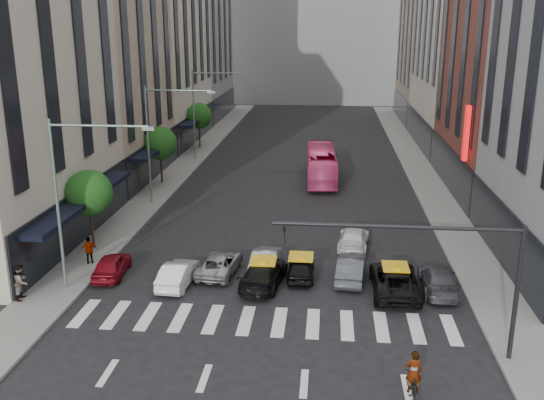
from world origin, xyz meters
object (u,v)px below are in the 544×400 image
(streetlamp_mid, at_px, (160,130))
(taxi_center, at_px, (301,267))
(pedestrian_near, at_px, (21,282))
(motorcycle, at_px, (413,387))
(pedestrian_far, at_px, (89,250))
(car_red, at_px, (112,265))
(bus, at_px, (321,164))
(streetlamp_far, at_px, (203,103))
(car_white_front, at_px, (178,274))
(taxi_left, at_px, (264,273))
(streetlamp_near, at_px, (73,183))

(streetlamp_mid, distance_m, taxi_center, 18.23)
(pedestrian_near, bearing_deg, motorcycle, -116.07)
(motorcycle, distance_m, pedestrian_far, 20.55)
(car_red, relative_size, bus, 0.36)
(taxi_center, distance_m, pedestrian_near, 14.62)
(motorcycle, bearing_deg, taxi_center, -69.77)
(bus, bearing_deg, car_red, 61.03)
(pedestrian_near, bearing_deg, bus, -36.13)
(streetlamp_mid, distance_m, bus, 15.60)
(streetlamp_far, xyz_separation_m, taxi_center, (11.41, -29.20, -5.28))
(streetlamp_far, relative_size, car_red, 2.38)
(car_white_front, relative_size, pedestrian_far, 2.42)
(car_red, bearing_deg, car_white_front, 164.17)
(bus, height_order, pedestrian_near, bus)
(streetlamp_mid, height_order, car_white_front, streetlamp_mid)
(car_white_front, distance_m, pedestrian_far, 6.16)
(streetlamp_far, distance_m, motorcycle, 43.52)
(streetlamp_far, bearing_deg, motorcycle, -68.03)
(car_white_front, distance_m, taxi_left, 4.62)
(streetlamp_near, relative_size, pedestrian_near, 4.82)
(streetlamp_near, bearing_deg, pedestrian_far, 105.50)
(streetlamp_mid, relative_size, streetlamp_far, 1.00)
(taxi_center, height_order, bus, bus)
(streetlamp_far, relative_size, pedestrian_far, 5.51)
(car_white_front, bearing_deg, taxi_center, -162.58)
(taxi_left, bearing_deg, pedestrian_near, 21.62)
(bus, relative_size, pedestrian_near, 5.63)
(streetlamp_mid, xyz_separation_m, streetlamp_far, (0.00, 16.00, 0.00))
(pedestrian_far, bearing_deg, streetlamp_near, 83.38)
(taxi_center, bearing_deg, streetlamp_mid, -49.83)
(car_white_front, xyz_separation_m, pedestrian_far, (-5.78, 2.13, 0.32))
(streetlamp_far, bearing_deg, bus, -30.95)
(streetlamp_near, bearing_deg, pedestrian_near, -149.40)
(streetlamp_far, height_order, bus, streetlamp_far)
(taxi_left, distance_m, taxi_center, 2.28)
(taxi_left, xyz_separation_m, pedestrian_far, (-10.38, 1.72, 0.27))
(streetlamp_far, bearing_deg, streetlamp_near, -90.00)
(streetlamp_mid, height_order, pedestrian_near, streetlamp_mid)
(streetlamp_mid, distance_m, taxi_left, 17.96)
(streetlamp_near, relative_size, taxi_left, 1.87)
(streetlamp_mid, relative_size, motorcycle, 5.02)
(streetlamp_mid, distance_m, streetlamp_far, 16.00)
(taxi_center, relative_size, bus, 0.35)
(streetlamp_mid, bearing_deg, taxi_center, -49.17)
(streetlamp_mid, xyz_separation_m, bus, (12.16, 8.71, -4.44))
(taxi_left, bearing_deg, car_red, 3.98)
(car_red, xyz_separation_m, taxi_left, (8.60, -0.44, 0.05))
(motorcycle, relative_size, pedestrian_near, 0.96)
(streetlamp_mid, height_order, taxi_left, streetlamp_mid)
(bus, xyz_separation_m, pedestrian_near, (-14.71, -26.22, -0.38))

